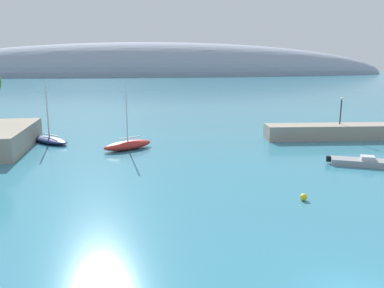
% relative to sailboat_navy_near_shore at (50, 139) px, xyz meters
% --- Properties ---
extents(breakwater_rocks, '(25.97, 6.12, 1.96)m').
position_rel_sailboat_navy_near_shore_xyz_m(breakwater_rocks, '(41.21, -3.97, 0.53)').
color(breakwater_rocks, gray).
rests_on(breakwater_rocks, ground).
extents(distant_ridge, '(319.02, 56.04, 42.02)m').
position_rel_sailboat_navy_near_shore_xyz_m(distant_ridge, '(29.82, 205.77, -0.45)').
color(distant_ridge, '#8E99AD').
rests_on(distant_ridge, ground).
extents(sailboat_navy_near_shore, '(6.39, 6.62, 7.90)m').
position_rel_sailboat_navy_near_shore_xyz_m(sailboat_navy_near_shore, '(0.00, 0.00, 0.00)').
color(sailboat_navy_near_shore, navy).
rests_on(sailboat_navy_near_shore, water).
extents(sailboat_red_mid_mooring, '(6.40, 4.69, 8.07)m').
position_rel_sailboat_navy_near_shore_xyz_m(sailboat_red_mid_mooring, '(10.00, -5.47, 0.14)').
color(sailboat_red_mid_mooring, red).
rests_on(sailboat_red_mid_mooring, water).
extents(motorboat_grey_foreground, '(5.78, 3.99, 1.03)m').
position_rel_sailboat_navy_near_shore_xyz_m(motorboat_grey_foreground, '(33.29, -16.43, -0.09)').
color(motorboat_grey_foreground, gray).
rests_on(motorboat_grey_foreground, water).
extents(mooring_buoy_yellow, '(0.55, 0.55, 0.55)m').
position_rel_sailboat_navy_near_shore_xyz_m(mooring_buoy_yellow, '(23.29, -24.90, -0.18)').
color(mooring_buoy_yellow, yellow).
rests_on(mooring_buoy_yellow, water).
extents(harbor_lamp_post, '(0.36, 0.36, 3.67)m').
position_rel_sailboat_navy_near_shore_xyz_m(harbor_lamp_post, '(38.51, -3.40, 3.82)').
color(harbor_lamp_post, black).
rests_on(harbor_lamp_post, breakwater_rocks).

